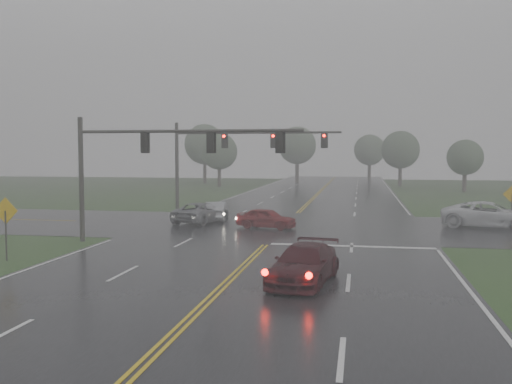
% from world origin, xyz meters
% --- Properties ---
extents(ground, '(180.00, 180.00, 0.00)m').
position_xyz_m(ground, '(0.00, 0.00, 0.00)').
color(ground, '#2A461E').
rests_on(ground, ground).
extents(main_road, '(18.00, 160.00, 0.02)m').
position_xyz_m(main_road, '(0.00, 20.00, 0.00)').
color(main_road, black).
rests_on(main_road, ground).
extents(cross_street, '(120.00, 14.00, 0.02)m').
position_xyz_m(cross_street, '(0.00, 22.00, 0.00)').
color(cross_street, black).
rests_on(cross_street, ground).
extents(stop_bar, '(8.50, 0.50, 0.01)m').
position_xyz_m(stop_bar, '(4.50, 14.40, 0.00)').
color(stop_bar, silver).
rests_on(stop_bar, ground).
extents(sedan_maroon, '(2.73, 5.15, 1.42)m').
position_xyz_m(sedan_maroon, '(2.86, 5.66, 0.00)').
color(sedan_maroon, black).
rests_on(sedan_maroon, ground).
extents(sedan_red, '(4.11, 2.39, 1.32)m').
position_xyz_m(sedan_red, '(-1.01, 20.56, 0.00)').
color(sedan_red, maroon).
rests_on(sedan_red, ground).
extents(sedan_silver, '(1.92, 4.20, 1.34)m').
position_xyz_m(sedan_silver, '(-5.27, 24.30, 0.00)').
color(sedan_silver, '#95989C').
rests_on(sedan_silver, ground).
extents(car_grey, '(3.46, 5.50, 1.42)m').
position_xyz_m(car_grey, '(-5.91, 22.58, 0.00)').
color(car_grey, slate).
rests_on(car_grey, ground).
extents(pickup_white, '(6.55, 4.20, 1.68)m').
position_xyz_m(pickup_white, '(13.22, 23.48, 0.00)').
color(pickup_white, silver).
rests_on(pickup_white, ground).
extents(signal_gantry_near, '(12.38, 0.30, 6.83)m').
position_xyz_m(signal_gantry_near, '(-6.39, 13.63, 4.80)').
color(signal_gantry_near, black).
rests_on(signal_gantry_near, ground).
extents(signal_gantry_far, '(13.74, 0.37, 7.36)m').
position_xyz_m(signal_gantry_far, '(-5.92, 30.28, 5.19)').
color(signal_gantry_far, black).
rests_on(signal_gantry_far, ground).
extents(sign_diamond_west, '(1.20, 0.09, 2.88)m').
position_xyz_m(sign_diamond_west, '(-10.82, 7.66, 1.94)').
color(sign_diamond_west, black).
rests_on(sign_diamond_west, ground).
extents(sign_diamond_east, '(1.15, 0.09, 2.77)m').
position_xyz_m(sign_diamond_east, '(14.61, 23.81, 1.87)').
color(sign_diamond_east, black).
rests_on(sign_diamond_east, ground).
extents(tree_nw_a, '(5.19, 5.19, 7.62)m').
position_xyz_m(tree_nw_a, '(-14.87, 63.45, 5.01)').
color(tree_nw_a, '#2D231D').
rests_on(tree_nw_a, ground).
extents(tree_ne_a, '(5.44, 5.44, 7.99)m').
position_xyz_m(tree_ne_a, '(10.55, 69.02, 5.25)').
color(tree_ne_a, '#2D231D').
rests_on(tree_ne_a, ground).
extents(tree_n_mid, '(6.24, 6.24, 9.16)m').
position_xyz_m(tree_n_mid, '(-5.39, 78.58, 6.02)').
color(tree_n_mid, '#2D231D').
rests_on(tree_n_mid, ground).
extents(tree_e_near, '(4.42, 4.42, 6.49)m').
position_xyz_m(tree_e_near, '(17.62, 58.56, 4.26)').
color(tree_e_near, '#2D231D').
rests_on(tree_e_near, ground).
extents(tree_nw_b, '(6.37, 6.37, 9.36)m').
position_xyz_m(tree_nw_b, '(-19.34, 71.90, 6.16)').
color(tree_nw_b, '#2D231D').
rests_on(tree_nw_b, ground).
extents(tree_n_far, '(5.49, 5.49, 8.06)m').
position_xyz_m(tree_n_far, '(6.49, 87.76, 5.29)').
color(tree_n_far, '#2D231D').
rests_on(tree_n_far, ground).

